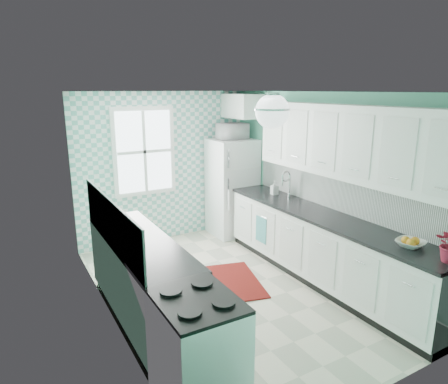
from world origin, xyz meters
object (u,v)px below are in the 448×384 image
fridge (232,187)px  sink (281,199)px  stove (197,349)px  microwave (232,131)px  ceiling_light (272,111)px  fruit_bowl (411,244)px

fridge → sink: (0.09, -1.28, 0.09)m
stove → microwave: 4.26m
ceiling_light → sink: 2.27m
fridge → stove: size_ratio=1.83×
stove → fruit_bowl: bearing=-5.0°
sink → fruit_bowl: bearing=-87.2°
fridge → stove: (-2.31, -3.31, -0.36)m
sink → microwave: microwave is taller
ceiling_light → sink: (1.20, 1.33, -1.39)m
microwave → ceiling_light: bearing=70.8°
fridge → sink: 1.29m
stove → microwave: bearing=53.8°
stove → fridge: bearing=53.8°
fridge → fruit_bowl: bearing=-87.9°
fruit_bowl → microwave: size_ratio=0.57×
fridge → microwave: 0.98m
ceiling_light → microwave: (1.11, 2.62, -0.49)m
microwave → fruit_bowl: bearing=95.3°
fridge → sink: bearing=-85.1°
fridge → microwave: microwave is taller
stove → fruit_bowl: 2.45m
sink → microwave: size_ratio=1.08×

